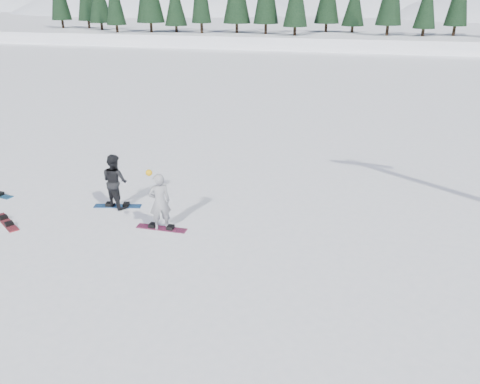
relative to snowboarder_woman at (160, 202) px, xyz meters
name	(u,v)px	position (x,y,z in m)	size (l,w,h in m)	color
ground	(77,235)	(-2.16, -0.98, -0.87)	(420.00, 420.00, 0.00)	white
alpine_backdrop	(317,49)	(-13.89, 188.19, -14.84)	(412.50, 227.00, 53.20)	white
snowboarder_woman	(160,202)	(0.00, 0.00, 0.00)	(0.75, 0.69, 1.86)	#9C9CA1
snowboarder_man	(115,181)	(-1.99, 1.09, 0.01)	(0.85, 0.66, 1.75)	black
snowboard_woman	(162,228)	(0.00, 0.00, -0.85)	(1.50, 0.28, 0.03)	maroon
snowboard_man	(118,206)	(-1.99, 1.09, -0.85)	(1.50, 0.28, 0.03)	#1B5095
snowboard_loose_b	(7,222)	(-4.63, -0.80, -0.85)	(1.50, 0.28, 0.03)	maroon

